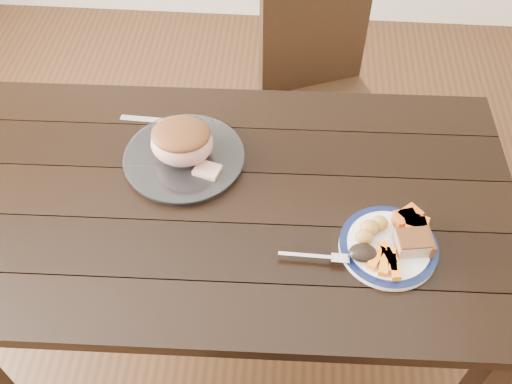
# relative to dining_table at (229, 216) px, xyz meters

# --- Properties ---
(ground) EXTENTS (4.00, 4.00, 0.00)m
(ground) POSITION_rel_dining_table_xyz_m (0.00, 0.00, -0.66)
(ground) COLOR #472B16
(ground) RESTS_ON ground
(dining_table) EXTENTS (1.62, 0.94, 0.75)m
(dining_table) POSITION_rel_dining_table_xyz_m (0.00, 0.00, 0.00)
(dining_table) COLOR black
(dining_table) RESTS_ON ground
(chair_far) EXTENTS (0.55, 0.56, 0.93)m
(chair_far) POSITION_rel_dining_table_xyz_m (0.28, 0.73, -0.13)
(chair_far) COLOR black
(chair_far) RESTS_ON ground
(dinner_plate) EXTENTS (0.25, 0.25, 0.02)m
(dinner_plate) POSITION_rel_dining_table_xyz_m (0.43, -0.14, 0.10)
(dinner_plate) COLOR white
(dinner_plate) RESTS_ON dining_table
(plate_rim) EXTENTS (0.25, 0.25, 0.02)m
(plate_rim) POSITION_rel_dining_table_xyz_m (0.43, -0.14, 0.11)
(plate_rim) COLOR #0A1236
(plate_rim) RESTS_ON dinner_plate
(serving_platter) EXTENTS (0.34, 0.34, 0.02)m
(serving_platter) POSITION_rel_dining_table_xyz_m (-0.14, 0.12, 0.10)
(serving_platter) COLOR white
(serving_platter) RESTS_ON dining_table
(pork_slice) EXTENTS (0.09, 0.08, 0.04)m
(pork_slice) POSITION_rel_dining_table_xyz_m (0.48, -0.15, 0.13)
(pork_slice) COLOR tan
(pork_slice) RESTS_ON dinner_plate
(roasted_potatoes) EXTENTS (0.09, 0.09, 0.04)m
(roasted_potatoes) POSITION_rel_dining_table_xyz_m (0.38, -0.11, 0.13)
(roasted_potatoes) COLOR gold
(roasted_potatoes) RESTS_ON dinner_plate
(carrot_batons) EXTENTS (0.08, 0.11, 0.02)m
(carrot_batons) POSITION_rel_dining_table_xyz_m (0.42, -0.20, 0.12)
(carrot_batons) COLOR orange
(carrot_batons) RESTS_ON dinner_plate
(pumpkin_wedges) EXTENTS (0.09, 0.10, 0.04)m
(pumpkin_wedges) POSITION_rel_dining_table_xyz_m (0.49, -0.08, 0.13)
(pumpkin_wedges) COLOR #E55819
(pumpkin_wedges) RESTS_ON dinner_plate
(dark_mushroom) EXTENTS (0.07, 0.05, 0.03)m
(dark_mushroom) POSITION_rel_dining_table_xyz_m (0.36, -0.18, 0.13)
(dark_mushroom) COLOR black
(dark_mushroom) RESTS_ON dinner_plate
(fork) EXTENTS (0.18, 0.03, 0.00)m
(fork) POSITION_rel_dining_table_xyz_m (0.25, -0.19, 0.11)
(fork) COLOR silver
(fork) RESTS_ON dinner_plate
(roast_joint) EXTENTS (0.18, 0.15, 0.12)m
(roast_joint) POSITION_rel_dining_table_xyz_m (-0.14, 0.12, 0.17)
(roast_joint) COLOR tan
(roast_joint) RESTS_ON serving_platter
(cut_slice) EXTENTS (0.08, 0.07, 0.02)m
(cut_slice) POSITION_rel_dining_table_xyz_m (-0.06, 0.07, 0.12)
(cut_slice) COLOR tan
(cut_slice) RESTS_ON serving_platter
(carving_knife) EXTENTS (0.32, 0.04, 0.01)m
(carving_knife) POSITION_rel_dining_table_xyz_m (-0.14, 0.28, 0.10)
(carving_knife) COLOR silver
(carving_knife) RESTS_ON dining_table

